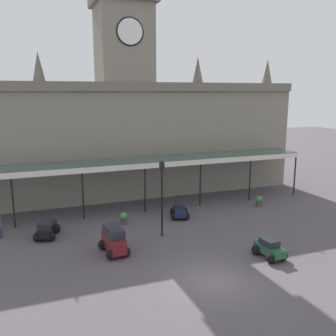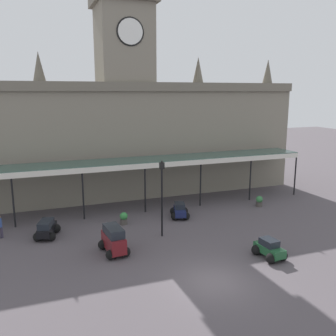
# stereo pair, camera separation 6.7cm
# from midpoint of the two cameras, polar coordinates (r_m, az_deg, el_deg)

# --- Properties ---
(ground_plane) EXTENTS (140.00, 140.00, 0.00)m
(ground_plane) POSITION_cam_midpoint_polar(r_m,az_deg,el_deg) (20.96, 7.00, -17.08)
(ground_plane) COLOR #51494E
(station_building) EXTENTS (34.08, 5.70, 18.80)m
(station_building) POSITION_cam_midpoint_polar(r_m,az_deg,el_deg) (36.35, -6.64, 5.77)
(station_building) COLOR gray
(station_building) RESTS_ON ground
(entrance_canopy) EXTENTS (31.07, 3.26, 4.31)m
(entrance_canopy) POSITION_cam_midpoint_polar(r_m,az_deg,el_deg) (31.86, -4.36, 0.98)
(entrance_canopy) COLOR #38564C
(entrance_canopy) RESTS_ON ground
(car_black_estate) EXTENTS (1.95, 2.41, 1.27)m
(car_black_estate) POSITION_cam_midpoint_polar(r_m,az_deg,el_deg) (27.59, -18.32, -9.04)
(car_black_estate) COLOR black
(car_black_estate) RESTS_ON ground
(car_maroon_van) EXTENTS (1.76, 2.48, 1.77)m
(car_maroon_van) POSITION_cam_midpoint_polar(r_m,az_deg,el_deg) (23.98, -8.47, -11.13)
(car_maroon_van) COLOR maroon
(car_maroon_van) RESTS_ON ground
(car_green_sedan) EXTENTS (1.64, 2.12, 1.19)m
(car_green_sedan) POSITION_cam_midpoint_polar(r_m,az_deg,el_deg) (24.09, 15.34, -12.11)
(car_green_sedan) COLOR #1E512D
(car_green_sedan) RESTS_ON ground
(car_navy_sedan) EXTENTS (1.88, 2.22, 1.19)m
(car_navy_sedan) POSITION_cam_midpoint_polar(r_m,az_deg,el_deg) (30.24, 1.73, -6.72)
(car_navy_sedan) COLOR #19214C
(car_navy_sedan) RESTS_ON ground
(victorian_lamppost) EXTENTS (0.30, 0.30, 5.47)m
(victorian_lamppost) POSITION_cam_midpoint_polar(r_m,az_deg,el_deg) (25.58, -1.03, -3.48)
(victorian_lamppost) COLOR black
(victorian_lamppost) RESTS_ON ground
(planter_by_canopy) EXTENTS (0.60, 0.60, 0.96)m
(planter_by_canopy) POSITION_cam_midpoint_polar(r_m,az_deg,el_deg) (28.88, -6.95, -7.73)
(planter_by_canopy) COLOR #47423D
(planter_by_canopy) RESTS_ON ground
(planter_forecourt_centre) EXTENTS (0.60, 0.60, 0.96)m
(planter_forecourt_centre) POSITION_cam_midpoint_polar(r_m,az_deg,el_deg) (34.01, 13.85, -4.98)
(planter_forecourt_centre) COLOR #47423D
(planter_forecourt_centre) RESTS_ON ground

